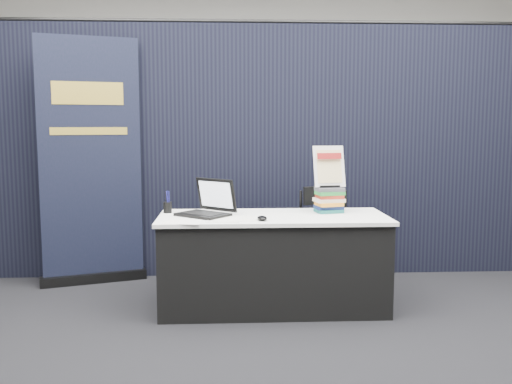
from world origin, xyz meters
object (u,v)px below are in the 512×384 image
object	(u,v)px
info_sign	(329,167)
pullup_banner	(91,176)
book_stack_tall	(329,200)
laptop	(203,207)
book_stack_short	(330,201)
stacking_chair	(326,235)
display_table	(273,262)

from	to	relation	value
info_sign	pullup_banner	size ratio (longest dim) A/B	0.16
pullup_banner	book_stack_tall	bearing A→B (deg)	-36.45
laptop	pullup_banner	xyz separation A→B (m)	(-1.05, 0.77, 0.18)
book_stack_tall	info_sign	bearing A→B (deg)	90.00
book_stack_short	stacking_chair	xyz separation A→B (m)	(-0.00, 0.16, -0.32)
display_table	pullup_banner	xyz separation A→B (m)	(-1.60, 0.81, 0.62)
book_stack_short	info_sign	size ratio (longest dim) A/B	0.58
book_stack_tall	laptop	bearing A→B (deg)	-175.79
info_sign	book_stack_short	bearing A→B (deg)	57.20
pullup_banner	stacking_chair	world-z (taller)	pullup_banner
book_stack_tall	stacking_chair	bearing A→B (deg)	85.58
display_table	book_stack_tall	xyz separation A→B (m)	(0.47, 0.12, 0.48)
pullup_banner	book_stack_short	bearing A→B (deg)	-34.27
book_stack_short	info_sign	xyz separation A→B (m)	(-0.02, -0.05, 0.29)
laptop	info_sign	xyz separation A→B (m)	(1.02, 0.11, 0.30)
laptop	book_stack_short	world-z (taller)	laptop
info_sign	pullup_banner	xyz separation A→B (m)	(-2.07, 0.66, -0.12)
display_table	pullup_banner	bearing A→B (deg)	153.04
pullup_banner	stacking_chair	bearing A→B (deg)	-30.17
pullup_banner	stacking_chair	xyz separation A→B (m)	(2.09, -0.45, -0.48)
display_table	stacking_chair	xyz separation A→B (m)	(0.49, 0.36, 0.14)
laptop	info_sign	bearing A→B (deg)	45.40
book_stack_short	info_sign	bearing A→B (deg)	-115.35
laptop	stacking_chair	distance (m)	1.13
info_sign	pullup_banner	distance (m)	2.17
laptop	book_stack_tall	distance (m)	1.02
stacking_chair	book_stack_short	bearing A→B (deg)	-112.40
book_stack_tall	info_sign	size ratio (longest dim) A/B	0.69
info_sign	book_stack_tall	bearing A→B (deg)	-97.45
book_stack_tall	info_sign	world-z (taller)	info_sign
laptop	info_sign	size ratio (longest dim) A/B	1.45
laptop	book_stack_tall	world-z (taller)	laptop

